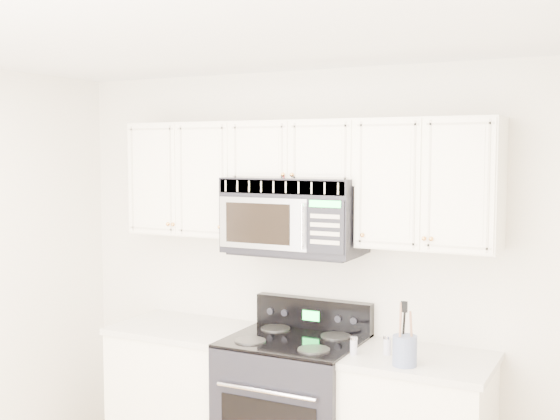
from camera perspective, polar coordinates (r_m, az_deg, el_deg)
The scene contains 8 objects.
room at distance 3.12m, azimuth -10.95°, elevation -9.75°, with size 3.51×3.51×2.61m.
base_cabinet_left at distance 4.94m, azimuth -7.85°, elevation -14.82°, with size 0.86×0.65×0.92m.
range at distance 4.50m, azimuth 1.14°, elevation -15.96°, with size 0.80×0.72×1.13m.
upper_cabinets at distance 4.39m, azimuth 1.68°, elevation 2.88°, with size 2.44×0.37×0.75m.
microwave at distance 4.36m, azimuth 1.19°, elevation -0.42°, with size 0.85×0.47×0.47m.
utensil_crock at distance 3.93m, azimuth 10.10°, elevation -11.12°, with size 0.13×0.13×0.35m.
shaker_salt at distance 4.10m, azimuth 6.01°, elevation -10.91°, with size 0.04×0.04×0.10m.
shaker_pepper at distance 4.12m, azimuth 8.71°, elevation -10.80°, with size 0.05×0.05×0.11m.
Camera 1 is at (1.85, -2.39, 2.08)m, focal length 45.00 mm.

